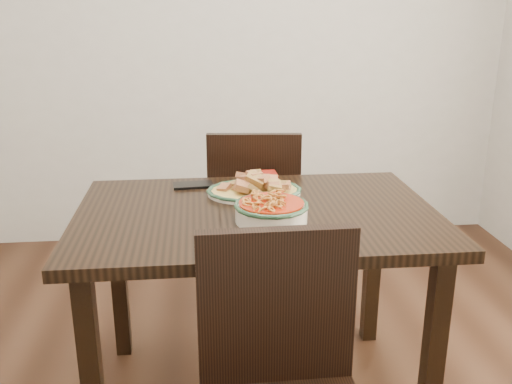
{
  "coord_description": "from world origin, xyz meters",
  "views": [
    {
      "loc": [
        -0.14,
        -1.72,
        1.42
      ],
      "look_at": [
        0.05,
        0.15,
        0.81
      ],
      "focal_mm": 40.0,
      "sensor_mm": 36.0,
      "label": 1
    }
  ],
  "objects": [
    {
      "name": "wall_back",
      "position": [
        0.0,
        1.75,
        1.3
      ],
      "size": [
        3.5,
        0.1,
        2.6
      ],
      "primitive_type": "cube",
      "color": "beige",
      "rests_on": "ground"
    },
    {
      "name": "noodle_bowl",
      "position": [
        0.09,
        0.02,
        0.79
      ],
      "size": [
        0.25,
        0.25,
        0.08
      ],
      "color": "beige",
      "rests_on": "dining_table"
    },
    {
      "name": "dining_table",
      "position": [
        0.05,
        0.13,
        0.66
      ],
      "size": [
        1.25,
        0.83,
        0.75
      ],
      "color": "black",
      "rests_on": "ground"
    },
    {
      "name": "fish_plate",
      "position": [
        0.06,
        0.31,
        0.79
      ],
      "size": [
        0.35,
        0.27,
        0.11
      ],
      "color": "#EFE5CA",
      "rests_on": "dining_table"
    },
    {
      "name": "smartphone",
      "position": [
        -0.17,
        0.43,
        0.76
      ],
      "size": [
        0.16,
        0.09,
        0.01
      ],
      "primitive_type": "cube",
      "rotation": [
        0.0,
        0.0,
        0.08
      ],
      "color": "black",
      "rests_on": "dining_table"
    },
    {
      "name": "napkin",
      "position": [
        0.12,
        0.55,
        0.76
      ],
      "size": [
        0.12,
        0.1,
        0.01
      ],
      "primitive_type": "cube",
      "rotation": [
        0.0,
        0.0,
        0.03
      ],
      "color": "maroon",
      "rests_on": "dining_table"
    },
    {
      "name": "chair_far",
      "position": [
        0.11,
        0.83,
        0.5
      ],
      "size": [
        0.46,
        0.46,
        0.89
      ],
      "rotation": [
        0.0,
        0.0,
        3.05
      ],
      "color": "black",
      "rests_on": "ground"
    }
  ]
}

